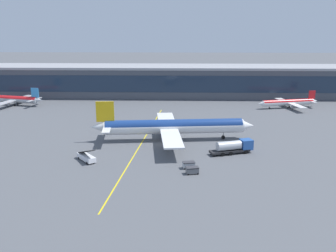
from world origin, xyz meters
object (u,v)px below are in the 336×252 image
main_airliner (173,127)px  baggage_cart_1 (189,165)px  commuter_jet_near (288,102)px  fuel_tanker (234,147)px  commuter_jet_far (13,99)px  belt_loader (86,157)px  baggage_cart_0 (192,170)px

main_airliner → baggage_cart_1: size_ratio=15.35×
main_airliner → commuter_jet_near: size_ratio=1.83×
fuel_tanker → commuter_jet_far: bearing=144.8°
commuter_jet_near → baggage_cart_1: bearing=-121.8°
main_airliner → fuel_tanker: (15.09, -10.57, -2.08)m
main_airliner → belt_loader: bearing=-139.5°
commuter_jet_near → baggage_cart_0: bearing=-120.1°
main_airliner → belt_loader: 26.16m
belt_loader → commuter_jet_far: commuter_jet_far is taller
baggage_cart_0 → commuter_jet_far: bearing=134.7°
baggage_cart_0 → commuter_jet_far: 96.68m
main_airliner → commuter_jet_far: main_airliner is taller
belt_loader → baggage_cart_1: (23.55, -3.94, -0.21)m
belt_loader → commuter_jet_near: 86.60m
fuel_tanker → baggage_cart_0: 17.14m
commuter_jet_far → commuter_jet_near: commuter_jet_far is taller
fuel_tanker → baggage_cart_0: bearing=-128.5°
fuel_tanker → baggage_cart_1: fuel_tanker is taller
main_airliner → commuter_jet_near: main_airliner is taller
commuter_jet_far → commuter_jet_near: (106.63, -2.16, -0.26)m
baggage_cart_0 → belt_loader: bearing=163.7°
fuel_tanker → belt_loader: (-34.87, -6.32, -0.76)m
commuter_jet_far → baggage_cart_0: bearing=-45.3°
belt_loader → commuter_jet_far: 75.64m
baggage_cart_0 → commuter_jet_far: size_ratio=0.11×
belt_loader → commuter_jet_far: (-43.74, 61.69, 1.44)m
baggage_cart_1 → commuter_jet_far: 94.01m
main_airliner → baggage_cart_0: (4.43, -23.96, -3.05)m
commuter_jet_near → fuel_tanker: bearing=-117.8°
belt_loader → baggage_cart_0: 25.21m
main_airliner → fuel_tanker: main_airliner is taller
main_airliner → belt_loader: size_ratio=7.32×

